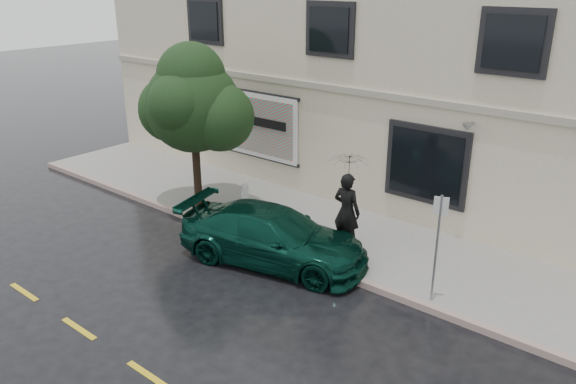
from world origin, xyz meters
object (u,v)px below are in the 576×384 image
Objects in this scene: pedestrian at (347,211)px; fire_hydrant at (245,195)px; car at (273,236)px; street_tree at (193,106)px.

pedestrian reaches higher than fire_hydrant.
car is at bearing -11.24° from fire_hydrant.
pedestrian is 0.46× the size of street_tree.
fire_hydrant is (1.17, 0.80, -2.66)m from street_tree.
fire_hydrant is at bearing 41.82° from car.
car is at bearing 51.90° from pedestrian.
pedestrian reaches higher than car.
street_tree is (-3.88, 1.10, 2.48)m from car.
pedestrian is at bearing 4.71° from street_tree.
fire_hydrant is (-2.71, 1.90, -0.18)m from car.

